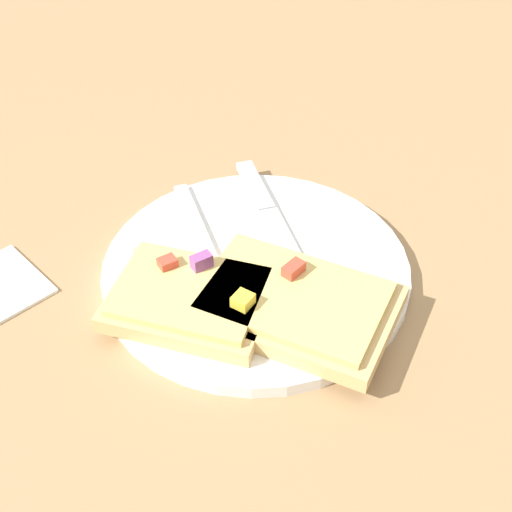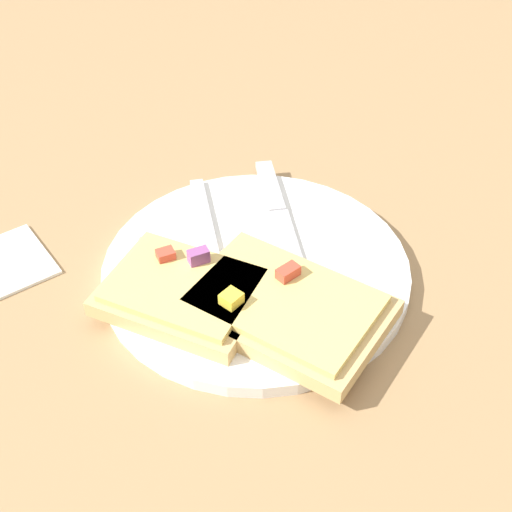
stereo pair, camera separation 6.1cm
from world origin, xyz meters
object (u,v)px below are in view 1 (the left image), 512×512
Objects in this scene: plate at (256,270)px; pizza_slice_corner at (189,296)px; knife at (270,216)px; fork at (213,263)px; pizza_slice_main at (295,303)px.

pizza_slice_corner is at bearing 178.14° from plate.
knife is 1.22× the size of pizza_slice_corner.
fork is at bearing -54.73° from knife.
pizza_slice_main is (-0.02, -0.06, 0.02)m from plate.
knife reaches higher than plate.
pizza_slice_corner is (-0.05, -0.02, 0.01)m from fork.
knife is (0.08, 0.01, 0.00)m from fork.
pizza_slice_main is at bearing -104.64° from plate.
plate is 0.07m from pizza_slice_corner.
fork reaches higher than plate.
pizza_slice_main reaches higher than knife.
pizza_slice_main is (0.01, -0.09, 0.01)m from fork.
knife reaches higher than fork.
pizza_slice_corner reaches higher than fork.
fork is (-0.03, 0.03, 0.01)m from plate.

